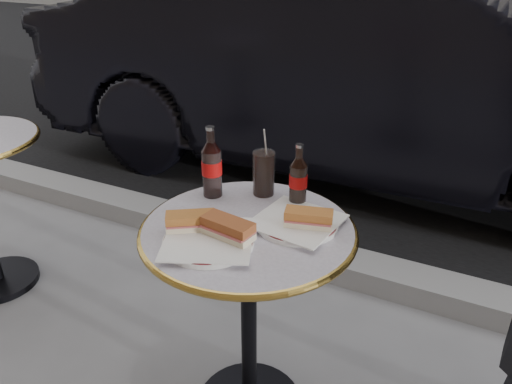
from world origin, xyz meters
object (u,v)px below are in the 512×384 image
at_px(plate_right, 297,223).
at_px(bistro_table, 249,326).
at_px(cola_bottle_left, 212,162).
at_px(cola_bottle_right, 298,175).
at_px(cola_glass, 264,173).
at_px(plate_left, 209,241).
at_px(parked_car, 370,64).

bearing_deg(plate_right, bistro_table, -149.96).
height_order(bistro_table, plate_right, plate_right).
relative_size(cola_bottle_left, cola_bottle_right, 1.15).
xyz_separation_m(bistro_table, cola_bottle_left, (-0.19, 0.13, 0.48)).
bearing_deg(cola_bottle_left, plate_right, -10.35).
bearing_deg(cola_glass, cola_bottle_right, -10.27).
relative_size(bistro_table, cola_glass, 5.08).
height_order(plate_right, cola_bottle_right, cola_bottle_right).
xyz_separation_m(plate_left, cola_glass, (0.00, 0.33, 0.07)).
xyz_separation_m(plate_right, cola_glass, (-0.17, 0.14, 0.07)).
height_order(bistro_table, parked_car, parked_car).
bearing_deg(cola_glass, parked_car, 95.51).
bearing_deg(cola_bottle_right, plate_left, -112.16).
relative_size(plate_left, parked_car, 0.05).
bearing_deg(plate_left, cola_bottle_right, 67.84).
relative_size(plate_right, parked_car, 0.05).
height_order(cola_bottle_left, cola_bottle_right, cola_bottle_left).
height_order(bistro_table, plate_left, plate_left).
height_order(plate_left, cola_bottle_right, cola_bottle_right).
distance_m(plate_left, cola_bottle_left, 0.31).
bearing_deg(cola_bottle_left, cola_glass, 29.88).
xyz_separation_m(plate_left, cola_bottle_left, (-0.14, 0.25, 0.11)).
relative_size(plate_left, cola_bottle_left, 1.07).
bearing_deg(cola_glass, plate_right, -38.65).
relative_size(plate_left, cola_glass, 1.70).
distance_m(plate_right, cola_glass, 0.23).
bearing_deg(plate_left, parked_car, 94.70).
distance_m(cola_bottle_right, parked_car, 2.05).
bearing_deg(cola_bottle_right, bistro_table, -111.84).
distance_m(bistro_table, plate_right, 0.40).
xyz_separation_m(cola_bottle_right, parked_car, (-0.32, 2.03, -0.09)).
height_order(bistro_table, cola_bottle_right, cola_bottle_right).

